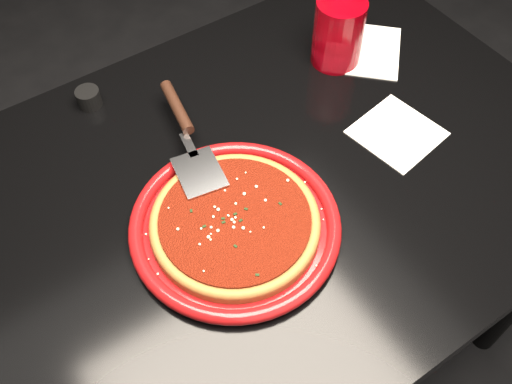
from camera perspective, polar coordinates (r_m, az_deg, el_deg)
floor at (r=1.63m, az=-0.41°, el=-15.26°), size 4.00×4.00×0.01m
table at (r=1.28m, az=-0.51°, el=-9.27°), size 1.20×0.80×0.75m
plate at (r=0.90m, az=-2.10°, el=-3.31°), size 0.39×0.39×0.02m
pizza_crust at (r=0.89m, az=-2.11°, el=-3.18°), size 0.31×0.31×0.01m
pizza_crust_rim at (r=0.89m, az=-2.12°, el=-2.95°), size 0.31×0.31×0.02m
pizza_sauce at (r=0.88m, az=-2.13°, el=-2.78°), size 0.28×0.28×0.01m
parmesan_dusting at (r=0.88m, az=-2.14°, el=-2.54°), size 0.23×0.23×0.01m
basil_flecks at (r=0.88m, az=-2.14°, el=-2.58°), size 0.21×0.21×0.00m
pizza_server at (r=0.98m, az=-6.79°, el=5.61°), size 0.14×0.31×0.02m
cup at (r=1.14m, az=8.22°, el=15.52°), size 0.12×0.12×0.13m
napkin_a at (r=1.06m, az=13.91°, el=5.77°), size 0.16×0.16×0.00m
napkin_b at (r=1.21m, az=10.57°, el=13.84°), size 0.22×0.22×0.00m
ramekin at (r=1.11m, az=-16.39°, el=9.03°), size 0.05×0.05×0.03m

